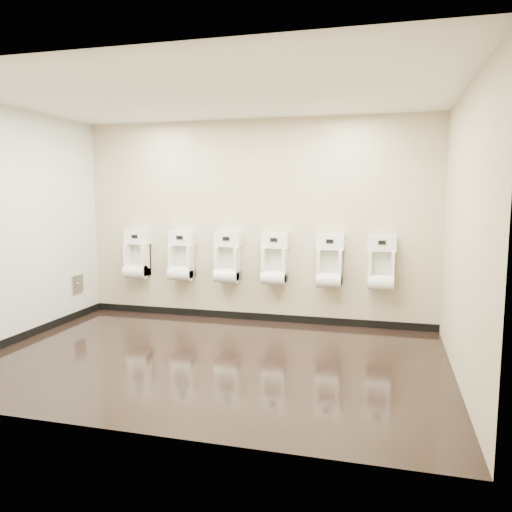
{
  "coord_description": "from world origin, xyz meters",
  "views": [
    {
      "loc": [
        1.81,
        -4.96,
        1.8
      ],
      "look_at": [
        0.35,
        0.55,
        1.08
      ],
      "focal_mm": 35.0,
      "sensor_mm": 36.0,
      "label": 1
    }
  ],
  "objects_px": {
    "urinal_1": "(181,259)",
    "urinal_5": "(381,267)",
    "access_panel": "(77,284)",
    "urinal_0": "(137,258)",
    "urinal_4": "(330,265)",
    "urinal_2": "(227,261)",
    "urinal_3": "(275,263)"
  },
  "relations": [
    {
      "from": "urinal_2",
      "to": "urinal_4",
      "type": "height_order",
      "value": "same"
    },
    {
      "from": "urinal_4",
      "to": "urinal_5",
      "type": "bearing_deg",
      "value": 0.0
    },
    {
      "from": "urinal_2",
      "to": "urinal_5",
      "type": "relative_size",
      "value": 1.0
    },
    {
      "from": "urinal_4",
      "to": "urinal_5",
      "type": "relative_size",
      "value": 1.0
    },
    {
      "from": "urinal_0",
      "to": "urinal_2",
      "type": "bearing_deg",
      "value": 0.0
    },
    {
      "from": "access_panel",
      "to": "urinal_2",
      "type": "bearing_deg",
      "value": 11.32
    },
    {
      "from": "urinal_1",
      "to": "access_panel",
      "type": "bearing_deg",
      "value": -163.46
    },
    {
      "from": "urinal_3",
      "to": "urinal_5",
      "type": "bearing_deg",
      "value": 0.0
    },
    {
      "from": "access_panel",
      "to": "urinal_5",
      "type": "height_order",
      "value": "urinal_5"
    },
    {
      "from": "access_panel",
      "to": "urinal_0",
      "type": "distance_m",
      "value": 0.91
    },
    {
      "from": "urinal_2",
      "to": "urinal_0",
      "type": "bearing_deg",
      "value": 180.0
    },
    {
      "from": "urinal_0",
      "to": "urinal_5",
      "type": "relative_size",
      "value": 1.0
    },
    {
      "from": "access_panel",
      "to": "urinal_4",
      "type": "height_order",
      "value": "urinal_4"
    },
    {
      "from": "urinal_2",
      "to": "urinal_5",
      "type": "bearing_deg",
      "value": 0.0
    },
    {
      "from": "urinal_0",
      "to": "urinal_4",
      "type": "relative_size",
      "value": 1.0
    },
    {
      "from": "urinal_3",
      "to": "urinal_5",
      "type": "xyz_separation_m",
      "value": [
        1.42,
        0.0,
        0.0
      ]
    },
    {
      "from": "urinal_3",
      "to": "urinal_5",
      "type": "relative_size",
      "value": 1.0
    },
    {
      "from": "urinal_3",
      "to": "urinal_4",
      "type": "height_order",
      "value": "same"
    },
    {
      "from": "access_panel",
      "to": "urinal_3",
      "type": "distance_m",
      "value": 2.86
    },
    {
      "from": "urinal_4",
      "to": "urinal_3",
      "type": "bearing_deg",
      "value": 180.0
    },
    {
      "from": "urinal_5",
      "to": "urinal_2",
      "type": "bearing_deg",
      "value": 180.0
    },
    {
      "from": "access_panel",
      "to": "urinal_0",
      "type": "bearing_deg",
      "value": 30.34
    },
    {
      "from": "urinal_1",
      "to": "urinal_5",
      "type": "distance_m",
      "value": 2.79
    },
    {
      "from": "urinal_0",
      "to": "urinal_3",
      "type": "relative_size",
      "value": 1.0
    },
    {
      "from": "urinal_2",
      "to": "urinal_5",
      "type": "distance_m",
      "value": 2.1
    },
    {
      "from": "urinal_1",
      "to": "urinal_3",
      "type": "distance_m",
      "value": 1.37
    },
    {
      "from": "urinal_1",
      "to": "urinal_4",
      "type": "distance_m",
      "value": 2.12
    },
    {
      "from": "urinal_1",
      "to": "urinal_5",
      "type": "height_order",
      "value": "same"
    },
    {
      "from": "urinal_0",
      "to": "urinal_1",
      "type": "xyz_separation_m",
      "value": [
        0.71,
        0.0,
        0.0
      ]
    },
    {
      "from": "access_panel",
      "to": "urinal_1",
      "type": "height_order",
      "value": "urinal_1"
    },
    {
      "from": "access_panel",
      "to": "urinal_5",
      "type": "xyz_separation_m",
      "value": [
        4.22,
        0.43,
        0.35
      ]
    },
    {
      "from": "urinal_5",
      "to": "urinal_3",
      "type": "bearing_deg",
      "value": 180.0
    }
  ]
}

